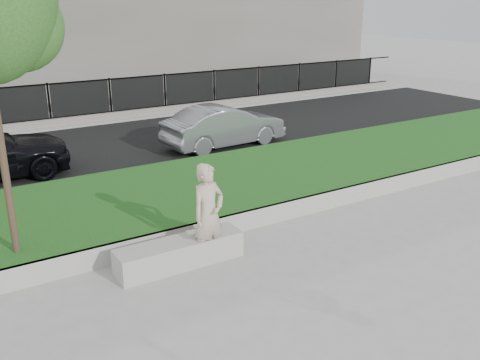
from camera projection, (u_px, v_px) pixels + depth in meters
ground at (251, 257)px, 9.59m from camera, size 90.00×90.00×0.00m
grass_bank at (178, 196)px, 11.93m from camera, size 34.00×4.00×0.40m
grass_kerb at (222, 227)px, 10.36m from camera, size 34.00×0.08×0.40m
street at (100, 148)px, 16.40m from camera, size 34.00×7.00×0.04m
far_pavement at (62, 120)px, 20.00m from camera, size 34.00×3.00×0.12m
iron_fence at (68, 112)px, 19.04m from camera, size 32.00×0.30×1.50m
stone_bench at (180, 253)px, 9.23m from camera, size 2.26×0.56×0.46m
man at (208, 214)px, 9.14m from camera, size 0.74×0.57×1.80m
book at (194, 232)px, 9.45m from camera, size 0.27×0.21×0.03m
car_silver at (224, 126)px, 16.37m from camera, size 3.94×1.62×1.27m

